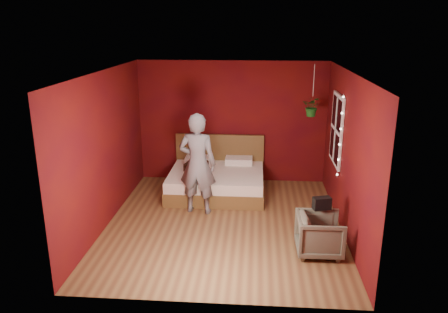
# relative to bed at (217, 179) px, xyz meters

# --- Properties ---
(floor) EXTENTS (4.50, 4.50, 0.00)m
(floor) POSITION_rel_bed_xyz_m (0.26, -1.48, -0.27)
(floor) COLOR brown
(floor) RESTS_ON ground
(room_walls) EXTENTS (4.04, 4.54, 2.62)m
(room_walls) POSITION_rel_bed_xyz_m (0.26, -1.48, 1.41)
(room_walls) COLOR #65120A
(room_walls) RESTS_ON ground
(window) EXTENTS (0.05, 0.97, 1.27)m
(window) POSITION_rel_bed_xyz_m (2.22, -0.58, 1.23)
(window) COLOR white
(window) RESTS_ON room_walls
(fairy_lights) EXTENTS (0.04, 0.04, 1.45)m
(fairy_lights) POSITION_rel_bed_xyz_m (2.20, -1.11, 1.23)
(fairy_lights) COLOR silver
(fairy_lights) RESTS_ON room_walls
(bed) EXTENTS (1.90, 1.61, 1.04)m
(bed) POSITION_rel_bed_xyz_m (0.00, 0.00, 0.00)
(bed) COLOR brown
(bed) RESTS_ON ground
(person) EXTENTS (0.72, 0.52, 1.85)m
(person) POSITION_rel_bed_xyz_m (-0.25, -1.00, 0.65)
(person) COLOR slate
(person) RESTS_ON ground
(armchair) EXTENTS (0.69, 0.67, 0.62)m
(armchair) POSITION_rel_bed_xyz_m (1.76, -2.37, 0.04)
(armchair) COLOR #595846
(armchair) RESTS_ON ground
(handbag) EXTENTS (0.30, 0.20, 0.19)m
(handbag) POSITION_rel_bed_xyz_m (1.80, -2.14, 0.44)
(handbag) COLOR black
(handbag) RESTS_ON armchair
(throw_pillow) EXTENTS (0.48, 0.48, 0.14)m
(throw_pillow) POSITION_rel_bed_xyz_m (-0.42, 0.02, 0.27)
(throw_pillow) COLOR black
(throw_pillow) RESTS_ON bed
(hanging_plant) EXTENTS (0.43, 0.40, 0.99)m
(hanging_plant) POSITION_rel_bed_xyz_m (1.84, 0.03, 1.53)
(hanging_plant) COLOR silver
(hanging_plant) RESTS_ON room_walls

